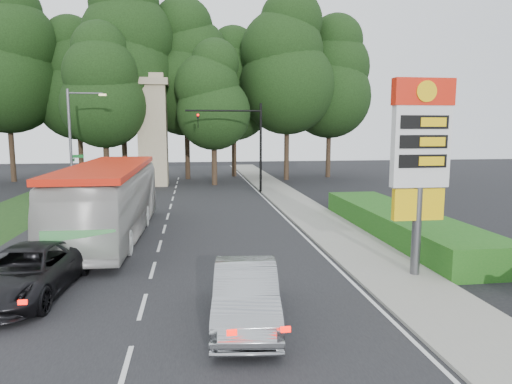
{
  "coord_description": "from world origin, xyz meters",
  "views": [
    {
      "loc": [
        1.54,
        -12.58,
        5.18
      ],
      "look_at": [
        4.49,
        8.66,
        2.2
      ],
      "focal_mm": 32.0,
      "sensor_mm": 36.0,
      "label": 1
    }
  ],
  "objects": [
    {
      "name": "tree_west_mid",
      "position": [
        -16.0,
        35.0,
        11.69
      ],
      "size": [
        9.8,
        9.8,
        19.25
      ],
      "color": "#2D2116",
      "rests_on": "ground"
    },
    {
      "name": "road_surface",
      "position": [
        0.0,
        12.0,
        0.01
      ],
      "size": [
        14.0,
        80.0,
        0.02
      ],
      "primitive_type": "cube",
      "color": "black",
      "rests_on": "ground"
    },
    {
      "name": "tree_west_near",
      "position": [
        -10.0,
        37.0,
        10.02
      ],
      "size": [
        8.4,
        8.4,
        16.5
      ],
      "color": "#2D2116",
      "rests_on": "ground"
    },
    {
      "name": "sidewalk_right",
      "position": [
        8.5,
        12.0,
        0.06
      ],
      "size": [
        3.0,
        80.0,
        0.12
      ],
      "primitive_type": "cube",
      "color": "gray",
      "rests_on": "ground"
    },
    {
      "name": "tree_east_near",
      "position": [
        6.0,
        37.0,
        9.68
      ],
      "size": [
        8.12,
        8.12,
        15.95
      ],
      "color": "#2D2116",
      "rests_on": "ground"
    },
    {
      "name": "transit_bus",
      "position": [
        -2.41,
        9.54,
        1.76
      ],
      "size": [
        3.24,
        12.67,
        3.51
      ],
      "primitive_type": "imported",
      "rotation": [
        0.0,
        0.0,
        -0.02
      ],
      "color": "silver",
      "rests_on": "ground"
    },
    {
      "name": "tree_center_left",
      "position": [
        -5.0,
        33.0,
        12.02
      ],
      "size": [
        10.08,
        10.08,
        19.8
      ],
      "color": "#2D2116",
      "rests_on": "ground"
    },
    {
      "name": "ground",
      "position": [
        0.0,
        0.0,
        0.0
      ],
      "size": [
        120.0,
        120.0,
        0.0
      ],
      "primitive_type": "plane",
      "color": "black",
      "rests_on": "ground"
    },
    {
      "name": "suv_charcoal",
      "position": [
        -3.68,
        1.93,
        0.77
      ],
      "size": [
        3.06,
        5.75,
        1.54
      ],
      "primitive_type": "imported",
      "rotation": [
        0.0,
        0.0,
        -0.09
      ],
      "color": "black",
      "rests_on": "ground"
    },
    {
      "name": "monument",
      "position": [
        -2.0,
        30.0,
        5.1
      ],
      "size": [
        3.0,
        3.0,
        10.05
      ],
      "color": "tan",
      "rests_on": "ground"
    },
    {
      "name": "tree_east_mid",
      "position": [
        11.0,
        33.0,
        11.35
      ],
      "size": [
        9.52,
        9.52,
        18.7
      ],
      "color": "#2D2116",
      "rests_on": "ground"
    },
    {
      "name": "tree_far_east",
      "position": [
        16.0,
        35.0,
        10.35
      ],
      "size": [
        8.68,
        8.68,
        17.05
      ],
      "color": "#2D2116",
      "rests_on": "ground"
    },
    {
      "name": "tree_monument_left",
      "position": [
        -6.0,
        29.0,
        8.68
      ],
      "size": [
        7.28,
        7.28,
        14.3
      ],
      "color": "#2D2116",
      "rests_on": "ground"
    },
    {
      "name": "tree_center_right",
      "position": [
        1.0,
        35.0,
        11.02
      ],
      "size": [
        9.24,
        9.24,
        18.15
      ],
      "color": "#2D2116",
      "rests_on": "ground"
    },
    {
      "name": "tree_monument_right",
      "position": [
        3.5,
        29.5,
        8.01
      ],
      "size": [
        6.72,
        6.72,
        13.2
      ],
      "color": "#2D2116",
      "rests_on": "ground"
    },
    {
      "name": "traffic_signal_mast",
      "position": [
        5.68,
        24.0,
        4.67
      ],
      "size": [
        6.1,
        0.35,
        7.2
      ],
      "color": "black",
      "rests_on": "ground"
    },
    {
      "name": "hedge",
      "position": [
        11.5,
        8.0,
        0.6
      ],
      "size": [
        3.0,
        14.0,
        1.2
      ],
      "primitive_type": "cube",
      "color": "#1C5516",
      "rests_on": "ground"
    },
    {
      "name": "grass_verge_left",
      "position": [
        -9.5,
        18.0,
        0.01
      ],
      "size": [
        5.0,
        50.0,
        0.02
      ],
      "primitive_type": "cube",
      "color": "#193814",
      "rests_on": "ground"
    },
    {
      "name": "gas_station_pylon",
      "position": [
        9.2,
        1.99,
        4.45
      ],
      "size": [
        2.1,
        0.45,
        6.85
      ],
      "color": "#59595E",
      "rests_on": "ground"
    },
    {
      "name": "sedan_silver",
      "position": [
        2.88,
        -0.95,
        0.79
      ],
      "size": [
        2.15,
        4.94,
        1.58
      ],
      "primitive_type": "imported",
      "rotation": [
        0.0,
        0.0,
        -0.1
      ],
      "color": "#989B9F",
      "rests_on": "ground"
    },
    {
      "name": "streetlight_signs",
      "position": [
        -6.99,
        22.01,
        4.44
      ],
      "size": [
        2.75,
        0.98,
        8.0
      ],
      "color": "#59595E",
      "rests_on": "ground"
    }
  ]
}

